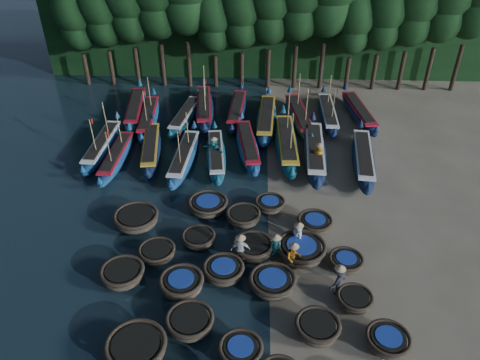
{
  "coord_description": "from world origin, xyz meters",
  "views": [
    {
      "loc": [
        -0.78,
        -19.04,
        16.91
      ],
      "look_at": [
        -1.69,
        3.47,
        1.3
      ],
      "focal_mm": 35.0,
      "sensor_mm": 36.0,
      "label": 1
    }
  ],
  "objects_px": {
    "fisherman_4": "(241,249)",
    "coracle_13": "(272,282)",
    "coracle_11": "(182,284)",
    "long_boat_14": "(267,119)",
    "coracle_17": "(253,248)",
    "long_boat_3": "(184,157)",
    "long_boat_16": "(328,114)",
    "fisherman_5": "(214,149)",
    "long_boat_6": "(287,143)",
    "long_boat_9": "(135,109)",
    "fisherman_1": "(275,246)",
    "long_boat_11": "(185,116)",
    "coracle_14": "(355,300)",
    "coracle_19": "(346,262)",
    "long_boat_8": "(363,158)",
    "fisherman_6": "(319,156)",
    "coracle_20": "(136,219)",
    "coracle_23": "(270,204)",
    "coracle_7": "(241,350)",
    "coracle_10": "(123,274)",
    "long_boat_10": "(148,118)",
    "long_boat_1": "(117,156)",
    "coracle_8": "(317,328)",
    "long_boat_2": "(151,148)",
    "coracle_16": "(199,238)",
    "long_boat_12": "(204,107)",
    "coracle_5": "(136,348)",
    "coracle_12": "(224,270)",
    "long_boat_17": "(359,112)",
    "coracle_9": "(388,340)",
    "fisherman_2": "(293,257)",
    "long_boat_15": "(299,117)",
    "long_boat_4": "(216,155)",
    "coracle_6": "(190,322)",
    "long_boat_13": "(237,110)",
    "coracle_24": "(315,223)",
    "fisherman_3": "(338,280)",
    "long_boat_5": "(248,146)",
    "fisherman_0": "(298,235)",
    "coracle_21": "(208,205)",
    "coracle_18": "(301,250)"
  },
  "relations": [
    {
      "from": "coracle_7",
      "to": "long_boat_4",
      "type": "relative_size",
      "value": 0.31
    },
    {
      "from": "fisherman_1",
      "to": "long_boat_11",
      "type": "bearing_deg",
      "value": 107.6
    },
    {
      "from": "coracle_11",
      "to": "long_boat_15",
      "type": "bearing_deg",
      "value": 69.01
    },
    {
      "from": "coracle_8",
      "to": "coracle_17",
      "type": "xyz_separation_m",
      "value": [
        -2.81,
        4.78,
        0.04
      ]
    },
    {
      "from": "long_boat_1",
      "to": "coracle_8",
      "type": "bearing_deg",
      "value": -46.02
    },
    {
      "from": "coracle_14",
      "to": "long_boat_9",
      "type": "bearing_deg",
      "value": 127.42
    },
    {
      "from": "coracle_17",
      "to": "long_boat_3",
      "type": "distance_m",
      "value": 9.75
    },
    {
      "from": "long_boat_3",
      "to": "fisherman_2",
      "type": "height_order",
      "value": "long_boat_3"
    },
    {
      "from": "long_boat_5",
      "to": "long_boat_17",
      "type": "relative_size",
      "value": 0.98
    },
    {
      "from": "coracle_24",
      "to": "fisherman_3",
      "type": "bearing_deg",
      "value": -82.12
    },
    {
      "from": "coracle_6",
      "to": "long_boat_15",
      "type": "xyz_separation_m",
      "value": [
        5.92,
        19.26,
        0.14
      ]
    },
    {
      "from": "long_boat_2",
      "to": "fisherman_1",
      "type": "distance_m",
      "value": 12.92
    },
    {
      "from": "coracle_6",
      "to": "long_boat_13",
      "type": "bearing_deg",
      "value": 86.91
    },
    {
      "from": "long_boat_6",
      "to": "long_boat_9",
      "type": "bearing_deg",
      "value": 155.12
    },
    {
      "from": "long_boat_3",
      "to": "fisherman_3",
      "type": "xyz_separation_m",
      "value": [
        8.7,
        -10.92,
        0.35
      ]
    },
    {
      "from": "long_boat_14",
      "to": "coracle_20",
      "type": "bearing_deg",
      "value": -117.75
    },
    {
      "from": "coracle_14",
      "to": "long_boat_3",
      "type": "bearing_deg",
      "value": 128.95
    },
    {
      "from": "long_boat_3",
      "to": "long_boat_12",
      "type": "bearing_deg",
      "value": 89.66
    },
    {
      "from": "coracle_5",
      "to": "long_boat_9",
      "type": "distance_m",
      "value": 22.1
    },
    {
      "from": "long_boat_13",
      "to": "coracle_24",
      "type": "bearing_deg",
      "value": -66.81
    },
    {
      "from": "long_boat_12",
      "to": "coracle_23",
      "type": "bearing_deg",
      "value": -73.64
    },
    {
      "from": "long_boat_1",
      "to": "coracle_7",
      "type": "bearing_deg",
      "value": -56.91
    },
    {
      "from": "coracle_7",
      "to": "coracle_10",
      "type": "distance_m",
      "value": 7.04
    },
    {
      "from": "long_boat_14",
      "to": "fisherman_2",
      "type": "bearing_deg",
      "value": -82.19
    },
    {
      "from": "long_boat_9",
      "to": "long_boat_15",
      "type": "bearing_deg",
      "value": -10.73
    },
    {
      "from": "long_boat_11",
      "to": "long_boat_16",
      "type": "distance_m",
      "value": 11.02
    },
    {
      "from": "long_boat_2",
      "to": "coracle_16",
      "type": "bearing_deg",
      "value": -72.46
    },
    {
      "from": "fisherman_4",
      "to": "long_boat_3",
      "type": "bearing_deg",
      "value": -67.79
    },
    {
      "from": "coracle_9",
      "to": "coracle_12",
      "type": "distance_m",
      "value": 7.96
    },
    {
      "from": "coracle_13",
      "to": "long_boat_17",
      "type": "height_order",
      "value": "long_boat_17"
    },
    {
      "from": "coracle_21",
      "to": "fisherman_2",
      "type": "relative_size",
      "value": 1.42
    },
    {
      "from": "coracle_13",
      "to": "long_boat_10",
      "type": "distance_m",
      "value": 18.73
    },
    {
      "from": "fisherman_4",
      "to": "coracle_13",
      "type": "bearing_deg",
      "value": 129.64
    },
    {
      "from": "coracle_10",
      "to": "coracle_24",
      "type": "distance_m",
      "value": 10.43
    },
    {
      "from": "coracle_11",
      "to": "coracle_23",
      "type": "height_order",
      "value": "coracle_11"
    },
    {
      "from": "coracle_20",
      "to": "fisherman_6",
      "type": "xyz_separation_m",
      "value": [
        10.59,
        6.26,
        0.48
      ]
    },
    {
      "from": "coracle_13",
      "to": "long_boat_5",
      "type": "height_order",
      "value": "long_boat_5"
    },
    {
      "from": "fisherman_6",
      "to": "coracle_20",
      "type": "bearing_deg",
      "value": 34.35
    },
    {
      "from": "long_boat_16",
      "to": "fisherman_5",
      "type": "bearing_deg",
      "value": -143.32
    },
    {
      "from": "coracle_19",
      "to": "long_boat_8",
      "type": "distance_m",
      "value": 9.81
    },
    {
      "from": "long_boat_4",
      "to": "fisherman_0",
      "type": "relative_size",
      "value": 4.16
    },
    {
      "from": "coracle_9",
      "to": "coracle_20",
      "type": "height_order",
      "value": "coracle_20"
    },
    {
      "from": "coracle_9",
      "to": "long_boat_10",
      "type": "relative_size",
      "value": 0.3
    },
    {
      "from": "coracle_7",
      "to": "long_boat_16",
      "type": "distance_m",
      "value": 22.06
    },
    {
      "from": "coracle_8",
      "to": "long_boat_4",
      "type": "bearing_deg",
      "value": 111.64
    },
    {
      "from": "coracle_12",
      "to": "coracle_19",
      "type": "bearing_deg",
      "value": 8.61
    },
    {
      "from": "coracle_18",
      "to": "fisherman_0",
      "type": "bearing_deg",
      "value": 101.12
    },
    {
      "from": "coracle_20",
      "to": "long_boat_6",
      "type": "bearing_deg",
      "value": 44.03
    },
    {
      "from": "coracle_17",
      "to": "coracle_21",
      "type": "bearing_deg",
      "value": 127.0
    },
    {
      "from": "coracle_11",
      "to": "long_boat_14",
      "type": "bearing_deg",
      "value": 76.3
    }
  ]
}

